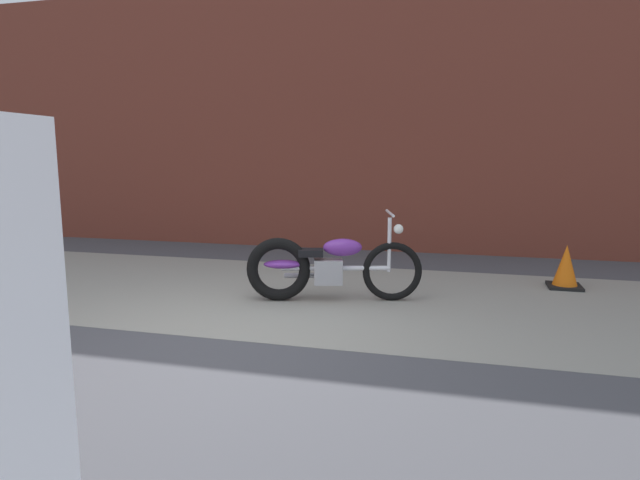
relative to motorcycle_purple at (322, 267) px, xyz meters
The scene contains 5 objects.
ground_plane 1.65m from the motorcycle_purple, 108.04° to the right, with size 80.00×80.00×0.00m, color #47474C.
sidewalk_slab 0.67m from the motorcycle_purple, 155.35° to the left, with size 36.00×3.50×0.01m, color gray.
brick_building_wall 4.17m from the motorcycle_purple, 97.68° to the left, with size 36.00×0.50×4.61m, color brown.
motorcycle_purple is the anchor object (origin of this frame).
traffic_cone 3.13m from the motorcycle_purple, 25.63° to the left, with size 0.40×0.40×0.55m.
Camera 1 is at (2.00, -4.30, 1.65)m, focal length 30.22 mm.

